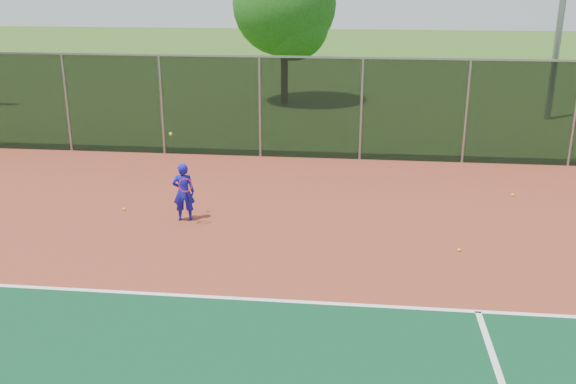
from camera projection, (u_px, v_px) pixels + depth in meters
name	position (u px, v px, depth m)	size (l,w,h in m)	color
court_apron	(355.00, 338.00, 9.80)	(30.00, 20.00, 0.02)	brown
fence_back	(361.00, 108.00, 18.70)	(30.00, 0.06, 3.03)	black
tennis_player	(184.00, 192.00, 14.25)	(0.59, 0.61, 2.00)	#1311A8
practice_ball_0	(459.00, 250.00, 12.81)	(0.07, 0.07, 0.07)	yellow
practice_ball_1	(513.00, 195.00, 16.00)	(0.07, 0.07, 0.07)	yellow
practice_ball_4	(124.00, 209.00, 15.03)	(0.07, 0.07, 0.07)	yellow
tree_back_left	(286.00, 9.00, 26.23)	(4.26, 4.26, 6.25)	#3A2815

